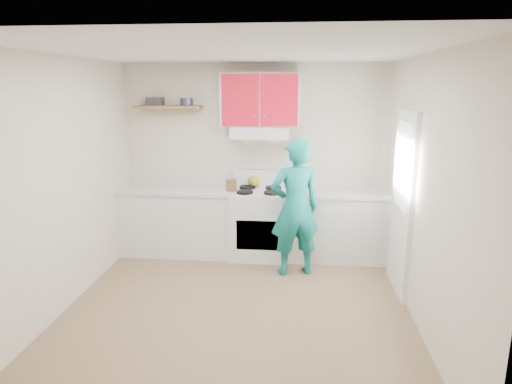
# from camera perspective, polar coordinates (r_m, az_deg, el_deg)

# --- Properties ---
(floor) EXTENTS (3.80, 3.80, 0.00)m
(floor) POSITION_cam_1_polar(r_m,az_deg,el_deg) (4.85, -2.46, -14.84)
(floor) COLOR brown
(floor) RESTS_ON ground
(ceiling) EXTENTS (3.60, 3.80, 0.04)m
(ceiling) POSITION_cam_1_polar(r_m,az_deg,el_deg) (4.28, -2.82, 17.48)
(ceiling) COLOR white
(ceiling) RESTS_ON floor
(back_wall) EXTENTS (3.60, 0.04, 2.60)m
(back_wall) POSITION_cam_1_polar(r_m,az_deg,el_deg) (6.24, -0.21, 4.23)
(back_wall) COLOR beige
(back_wall) RESTS_ON floor
(front_wall) EXTENTS (3.60, 0.04, 2.60)m
(front_wall) POSITION_cam_1_polar(r_m,az_deg,el_deg) (2.60, -8.50, -9.20)
(front_wall) COLOR beige
(front_wall) RESTS_ON floor
(left_wall) EXTENTS (0.04, 3.80, 2.60)m
(left_wall) POSITION_cam_1_polar(r_m,az_deg,el_deg) (4.97, -23.67, 0.71)
(left_wall) COLOR beige
(left_wall) RESTS_ON floor
(right_wall) EXTENTS (0.04, 3.80, 2.60)m
(right_wall) POSITION_cam_1_polar(r_m,az_deg,el_deg) (4.51, 20.67, -0.22)
(right_wall) COLOR beige
(right_wall) RESTS_ON floor
(door) EXTENTS (0.05, 0.85, 2.05)m
(door) POSITION_cam_1_polar(r_m,az_deg,el_deg) (5.22, 18.21, -1.34)
(door) COLOR white
(door) RESTS_ON floor
(door_glass) EXTENTS (0.01, 0.55, 0.95)m
(door_glass) POSITION_cam_1_polar(r_m,az_deg,el_deg) (5.13, 18.26, 3.26)
(door_glass) COLOR white
(door_glass) RESTS_ON door
(counter_left) EXTENTS (1.52, 0.60, 0.90)m
(counter_left) POSITION_cam_1_polar(r_m,az_deg,el_deg) (6.33, -9.90, -3.74)
(counter_left) COLOR silver
(counter_left) RESTS_ON floor
(counter_right) EXTENTS (1.32, 0.60, 0.90)m
(counter_right) POSITION_cam_1_polar(r_m,az_deg,el_deg) (6.14, 10.20, -4.30)
(counter_right) COLOR silver
(counter_right) RESTS_ON floor
(stove) EXTENTS (0.76, 0.65, 0.92)m
(stove) POSITION_cam_1_polar(r_m,az_deg,el_deg) (6.11, 0.44, -4.07)
(stove) COLOR white
(stove) RESTS_ON floor
(range_hood) EXTENTS (0.76, 0.44, 0.15)m
(range_hood) POSITION_cam_1_polar(r_m,az_deg,el_deg) (5.96, 0.55, 7.63)
(range_hood) COLOR silver
(range_hood) RESTS_ON back_wall
(upper_cabinets) EXTENTS (1.02, 0.33, 0.70)m
(upper_cabinets) POSITION_cam_1_polar(r_m,az_deg,el_deg) (5.99, 0.60, 11.74)
(upper_cabinets) COLOR #B20F22
(upper_cabinets) RESTS_ON back_wall
(shelf) EXTENTS (0.90, 0.30, 0.04)m
(shelf) POSITION_cam_1_polar(r_m,az_deg,el_deg) (6.24, -11.11, 10.64)
(shelf) COLOR brown
(shelf) RESTS_ON back_wall
(books) EXTENTS (0.22, 0.16, 0.11)m
(books) POSITION_cam_1_polar(r_m,az_deg,el_deg) (6.31, -12.76, 11.26)
(books) COLOR #373037
(books) RESTS_ON shelf
(tin) EXTENTS (0.21, 0.21, 0.10)m
(tin) POSITION_cam_1_polar(r_m,az_deg,el_deg) (6.15, -8.88, 11.33)
(tin) COLOR #333D4C
(tin) RESTS_ON shelf
(kettle) EXTENTS (0.23, 0.23, 0.17)m
(kettle) POSITION_cam_1_polar(r_m,az_deg,el_deg) (6.22, -0.21, 1.43)
(kettle) COLOR olive
(kettle) RESTS_ON stove
(crock) EXTENTS (0.17, 0.17, 0.18)m
(crock) POSITION_cam_1_polar(r_m,az_deg,el_deg) (5.99, -3.17, 0.80)
(crock) COLOR brown
(crock) RESTS_ON counter_left
(cutting_board) EXTENTS (0.30, 0.23, 0.02)m
(cutting_board) POSITION_cam_1_polar(r_m,az_deg,el_deg) (5.93, 7.66, -0.23)
(cutting_board) COLOR olive
(cutting_board) RESTS_ON counter_right
(silicone_mat) EXTENTS (0.31, 0.26, 0.01)m
(silicone_mat) POSITION_cam_1_polar(r_m,az_deg,el_deg) (6.08, 13.58, -0.21)
(silicone_mat) COLOR red
(silicone_mat) RESTS_ON counter_right
(person) EXTENTS (0.72, 0.58, 1.70)m
(person) POSITION_cam_1_polar(r_m,az_deg,el_deg) (5.44, 5.03, -2.03)
(person) COLOR #0C726B
(person) RESTS_ON floor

